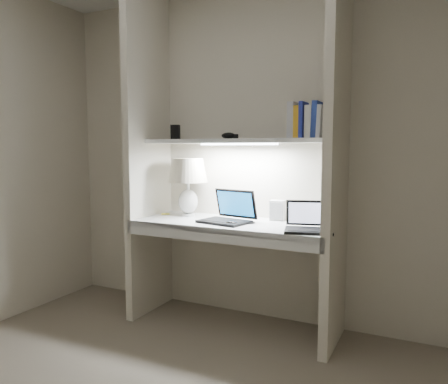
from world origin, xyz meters
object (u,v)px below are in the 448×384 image
Objects in this scene: laptop_netbook at (309,224)px; speaker at (277,210)px; table_lamp at (188,177)px; laptop_main at (229,215)px; book_row at (306,121)px.

speaker is at bearing 121.75° from laptop_netbook.
laptop_netbook reaches higher than speaker.
table_lamp is 1.07m from laptop_netbook.
speaker is at bearing 7.72° from table_lamp.
laptop_main reaches higher than speaker.
laptop_netbook is 0.44m from speaker.
table_lamp is 1.27× the size of laptop_netbook.
table_lamp is 0.49m from laptop_main.
table_lamp is at bearing 179.99° from book_row.
table_lamp is at bearing -177.37° from speaker.
book_row is at bearing -0.01° from table_lamp.
laptop_netbook is at bearing -48.59° from speaker.
laptop_main is 2.62× the size of speaker.
laptop_main is at bearing -167.04° from book_row.
laptop_main is (0.41, -0.12, -0.25)m from table_lamp.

